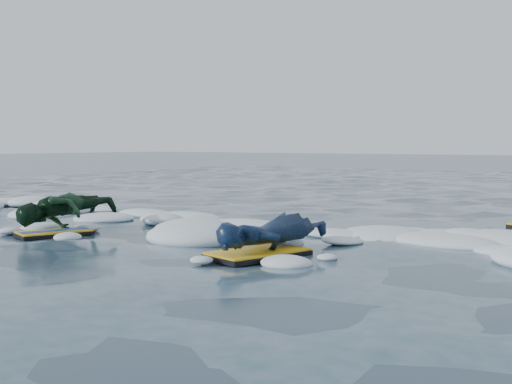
% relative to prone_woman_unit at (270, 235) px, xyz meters
% --- Properties ---
extents(ground, '(120.00, 120.00, 0.00)m').
position_rel_prone_woman_unit_xyz_m(ground, '(-1.28, 0.09, -0.21)').
color(ground, '#1C2C44').
rests_on(ground, ground).
extents(foam_band, '(12.00, 3.10, 0.30)m').
position_rel_prone_woman_unit_xyz_m(foam_band, '(-1.28, 1.12, -0.21)').
color(foam_band, silver).
rests_on(foam_band, ground).
extents(prone_woman_unit, '(0.81, 1.62, 0.41)m').
position_rel_prone_woman_unit_xyz_m(prone_woman_unit, '(0.00, 0.00, 0.00)').
color(prone_woman_unit, black).
rests_on(prone_woman_unit, ground).
extents(prone_child_unit, '(0.75, 1.38, 0.53)m').
position_rel_prone_woman_unit_xyz_m(prone_child_unit, '(-2.99, -0.28, 0.06)').
color(prone_child_unit, black).
rests_on(prone_child_unit, ground).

